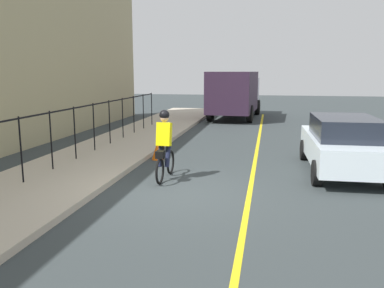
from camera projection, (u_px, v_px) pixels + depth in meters
ground_plane at (180, 193)px, 9.33m from camera, size 80.00×80.00×0.00m
lane_line_centre at (249, 197)px, 9.04m from camera, size 36.00×0.12×0.01m
sidewalk at (47, 182)px, 9.95m from camera, size 40.00×3.20×0.15m
iron_fence at (50, 128)px, 10.78m from camera, size 19.06×0.04×1.60m
cyclist_lead at (164, 145)px, 10.31m from camera, size 1.71×0.36×1.83m
patrol_sedan at (343, 144)px, 11.05m from camera, size 4.44×2.00×1.58m
box_truck_background at (235, 92)px, 23.99m from camera, size 6.84×2.88×2.78m
traffic_cone_near at (157, 151)px, 12.81m from camera, size 0.36×0.36×0.56m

